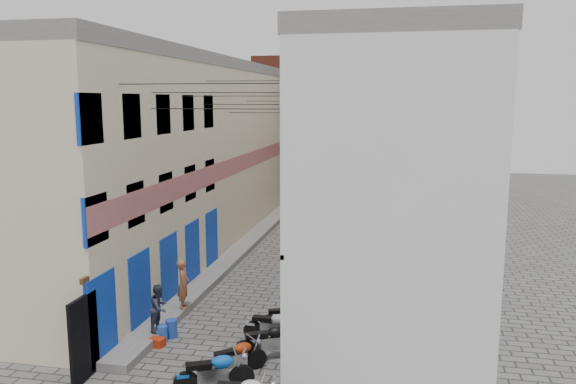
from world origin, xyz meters
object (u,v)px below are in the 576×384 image
Objects in this scene: motorcycle_d at (236,356)px; motorcycle_g at (287,315)px; motorcycle_c at (214,371)px; motorcycle_f at (273,325)px; person_a at (183,284)px; red_crate at (157,342)px; water_jug_far at (171,328)px; motorcycle_e at (270,340)px; person_b at (159,308)px; water_jug_near at (162,334)px.

motorcycle_d is 3.13m from motorcycle_g.
motorcycle_c reaches higher than motorcycle_f.
motorcycle_d is 1.06× the size of person_a.
motorcycle_f is 3.40m from red_crate.
motorcycle_c reaches higher than water_jug_far.
motorcycle_e reaches higher than motorcycle_d.
person_b is at bearing -154.89° from water_jug_far.
water_jug_far is (0.15, 0.32, 0.04)m from water_jug_near.
water_jug_near is at bearing -87.79° from motorcycle_g.
person_a is at bearing -120.05° from motorcycle_g.
motorcycle_f reaches higher than water_jug_far.
motorcycle_g is 3.78m from water_jug_near.
red_crate is (0.15, -2.43, -0.94)m from person_a.
motorcycle_d is at bearing -112.88° from person_b.
water_jug_far is at bearing -130.99° from motorcycle_e.
water_jug_far is at bearing -91.64° from motorcycle_g.
person_b reaches higher than motorcycle_c.
motorcycle_f is at bearing 140.61° from motorcycle_c.
motorcycle_e is 3.36m from water_jug_far.
red_crate is at bearing -156.87° from motorcycle_c.
motorcycle_e is at bearing 9.93° from motorcycle_f.
motorcycle_d is at bearing -22.61° from red_crate.
motorcycle_f is (0.75, 3.15, -0.05)m from motorcycle_c.
water_jug_far is at bearing 78.11° from red_crate.
person_a reaches higher than motorcycle_f.
person_b is (-3.38, -0.44, 0.43)m from motorcycle_f.
motorcycle_d is 2.19m from motorcycle_f.
motorcycle_g is 3.96m from red_crate.
motorcycle_d is at bearing -35.32° from water_jug_far.
water_jug_far is (-2.59, 1.84, -0.23)m from motorcycle_d.
person_b reaches higher than red_crate.
motorcycle_d is 1.20m from motorcycle_e.
motorcycle_e reaches higher than red_crate.
motorcycle_e is 3.42m from red_crate.
water_jug_near is 1.14× the size of red_crate.
motorcycle_f is at bearing 17.16° from red_crate.
red_crate is (-3.23, -1.00, -0.40)m from motorcycle_f.
motorcycle_c is at bearing -45.43° from water_jug_near.
water_jug_near is 0.36m from water_jug_far.
person_b is at bearing -162.79° from motorcycle_d.
motorcycle_f reaches higher than motorcycle_d.
person_a is 3.50× the size of water_jug_near.
motorcycle_e is 3.44m from water_jug_near.
person_b is 1.01m from red_crate.
person_b is (-2.89, 1.70, 0.46)m from motorcycle_d.
motorcycle_f is at bearing -35.33° from motorcycle_g.
person_b is at bearing -127.68° from motorcycle_e.
motorcycle_d is 3.19m from water_jug_far.
motorcycle_c is 1.09× the size of motorcycle_f.
person_a reaches higher than motorcycle_d.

